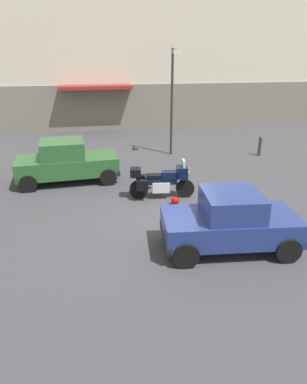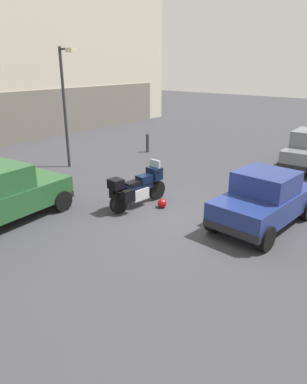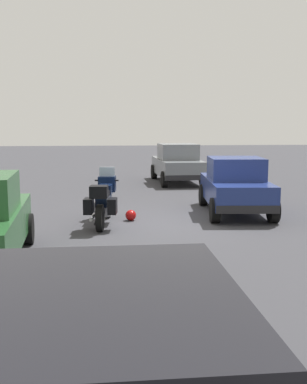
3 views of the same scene
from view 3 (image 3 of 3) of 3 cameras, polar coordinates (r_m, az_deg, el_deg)
The scene contains 5 objects.
ground_plane at distance 11.71m, azimuth 1.34°, elevation -3.76°, with size 80.00×80.00×0.00m, color #38383D.
motorcycle at distance 11.41m, azimuth -6.20°, elevation -0.96°, with size 2.26×0.85×1.36m.
helmet at distance 11.87m, azimuth -2.84°, elevation -2.91°, with size 0.28×0.28×0.28m, color #990C0C.
car_hatchback_near at distance 19.37m, azimuth 2.97°, elevation 3.56°, with size 3.94×1.95×1.64m.
car_compact_side at distance 12.94m, azimuth 10.14°, elevation 0.75°, with size 3.57×1.95×1.56m.
Camera 3 is at (-11.36, 1.32, 2.50)m, focal length 42.90 mm.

